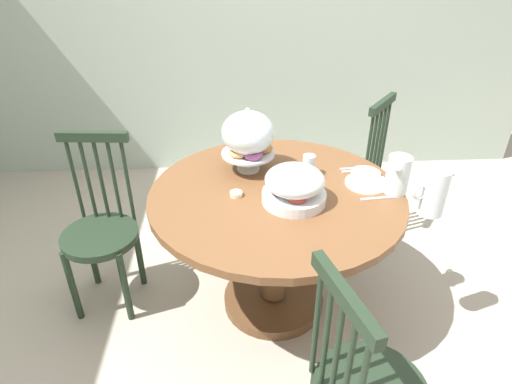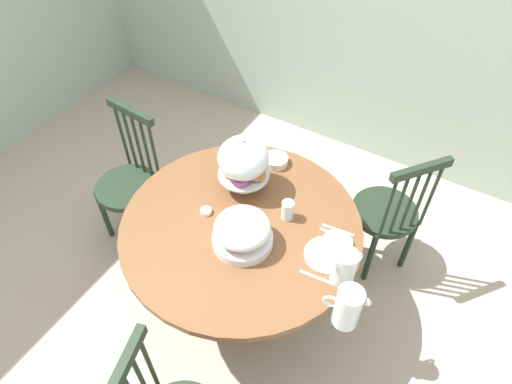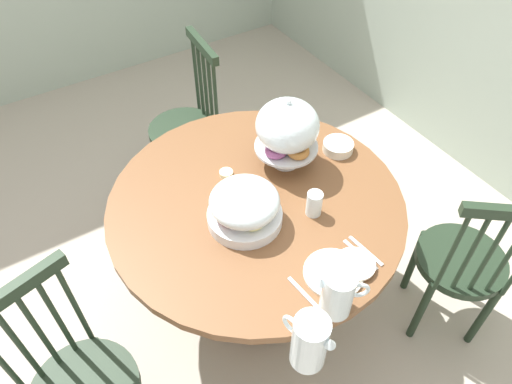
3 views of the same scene
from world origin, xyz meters
The scene contains 16 objects.
ground_plane centered at (0.00, 0.00, 0.00)m, with size 10.00×10.00×0.00m, color #A89E8E.
dining_table centered at (0.07, 0.08, 0.54)m, with size 1.25×1.25×0.74m.
windsor_chair_near_window centered at (-0.85, 0.19, 0.45)m, with size 0.40×0.40×0.97m.
windsor_chair_facing_door centered at (0.66, 0.80, 0.45)m, with size 0.47×0.47×0.97m.
pastry_stand_with_dome centered at (-0.06, 0.32, 0.94)m, with size 0.28×0.28×0.34m.
fruit_platter_covered centered at (0.14, -0.01, 0.83)m, with size 0.30×0.30×0.18m.
orange_juice_pitcher centered at (0.73, -0.14, 0.84)m, with size 0.19×0.11×0.22m.
milk_pitcher centered at (0.64, 0.04, 0.83)m, with size 0.11×0.18×0.19m.
china_plate_large centered at (0.53, 0.13, 0.75)m, with size 0.22×0.22×0.01m, color white.
china_plate_small centered at (0.54, 0.22, 0.76)m, with size 0.15×0.15×0.01m, color white.
cereal_bowl centered at (0.00, 0.57, 0.76)m, with size 0.14×0.14×0.04m, color white.
drinking_glass centered at (0.25, 0.24, 0.80)m, with size 0.06×0.06×0.11m, color silver.
butter_dish centered at (-0.13, 0.05, 0.75)m, with size 0.06×0.06×0.02m, color beige.
table_knife centered at (0.52, 0.27, 0.74)m, with size 0.17×0.01×0.01m, color silver.
dinner_fork centered at (0.51, 0.30, 0.74)m, with size 0.17×0.01×0.01m, color silver.
soup_spoon centered at (0.54, -0.01, 0.74)m, with size 0.17×0.01×0.01m, color silver.
Camera 3 is at (1.22, -0.64, 2.21)m, focal length 33.68 mm.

